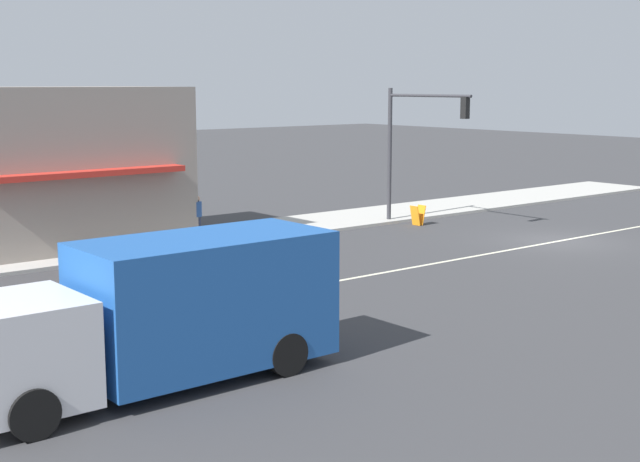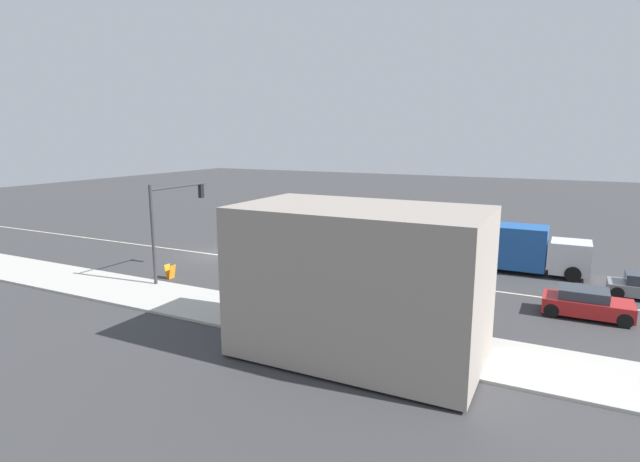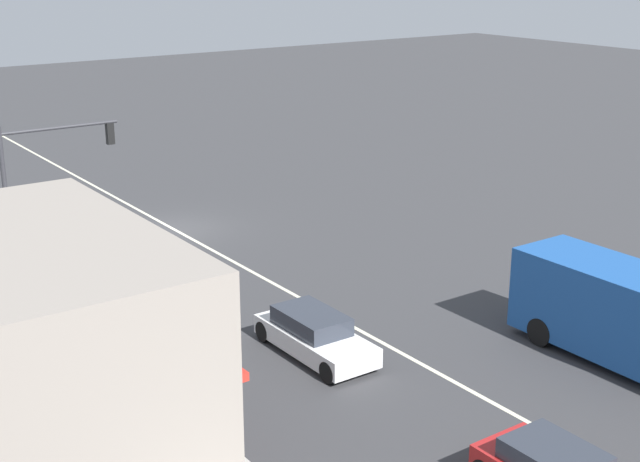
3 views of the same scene
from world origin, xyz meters
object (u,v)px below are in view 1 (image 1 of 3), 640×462
van_white (216,261)px  warning_aframe_sign (418,215)px  traffic_signal_main (414,133)px  delivery_truck (166,312)px  pedestrian (197,217)px

van_white → warning_aframe_sign: bearing=-72.7°
traffic_signal_main → van_white: traffic_signal_main is taller
warning_aframe_sign → delivery_truck: delivery_truck is taller
pedestrian → delivery_truck: bearing=146.6°
traffic_signal_main → delivery_truck: 21.22m
warning_aframe_sign → van_white: (-3.89, 12.49, 0.21)m
traffic_signal_main → pedestrian: bearing=76.2°
pedestrian → delivery_truck: size_ratio=0.22×
warning_aframe_sign → delivery_truck: 21.33m
delivery_truck → traffic_signal_main: bearing=-58.1°
pedestrian → delivery_truck: delivery_truck is taller
traffic_signal_main → van_white: bearing=107.8°
delivery_truck → van_white: bearing=-38.4°
traffic_signal_main → pedestrian: (2.23, 9.09, -2.91)m
warning_aframe_sign → van_white: van_white is taller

